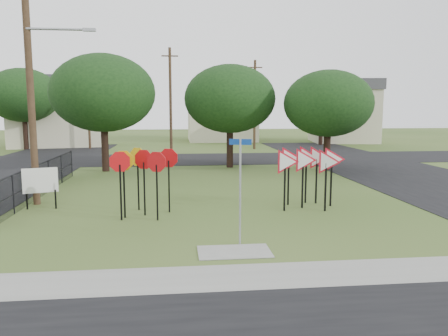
% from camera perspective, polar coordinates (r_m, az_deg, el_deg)
% --- Properties ---
extents(ground, '(140.00, 140.00, 0.00)m').
position_cam_1_polar(ground, '(14.49, 0.10, -7.91)').
color(ground, '#38521E').
extents(sidewalk, '(30.00, 1.60, 0.02)m').
position_cam_1_polar(sidewalk, '(10.53, 2.69, -14.00)').
color(sidewalk, gray).
rests_on(sidewalk, ground).
extents(planting_strip, '(30.00, 0.80, 0.02)m').
position_cam_1_polar(planting_strip, '(9.45, 3.87, -16.68)').
color(planting_strip, '#38521E').
rests_on(planting_strip, ground).
extents(street_right, '(8.00, 50.00, 0.02)m').
position_cam_1_polar(street_right, '(27.71, 23.10, -0.96)').
color(street_right, black).
rests_on(street_right, ground).
extents(street_far, '(60.00, 8.00, 0.02)m').
position_cam_1_polar(street_far, '(34.12, -3.60, 1.19)').
color(street_far, black).
rests_on(street_far, ground).
extents(curb_pad, '(2.00, 1.20, 0.02)m').
position_cam_1_polar(curb_pad, '(12.21, 1.37, -10.89)').
color(curb_pad, gray).
rests_on(curb_pad, ground).
extents(street_name_sign, '(0.62, 0.19, 3.07)m').
position_cam_1_polar(street_name_sign, '(12.43, 2.12, -2.24)').
color(street_name_sign, '#97999F').
rests_on(street_name_sign, ground).
extents(stop_sign_cluster, '(2.41, 2.07, 2.46)m').
position_cam_1_polar(stop_sign_cluster, '(16.10, -10.67, 0.17)').
color(stop_sign_cluster, black).
rests_on(stop_sign_cluster, ground).
extents(yield_sign_cluster, '(3.13, 1.96, 2.44)m').
position_cam_1_polar(yield_sign_cluster, '(17.65, 10.96, 0.73)').
color(yield_sign_cluster, black).
rests_on(yield_sign_cluster, ground).
extents(info_board, '(1.25, 0.42, 1.63)m').
position_cam_1_polar(info_board, '(18.46, -22.87, -1.69)').
color(info_board, black).
rests_on(info_board, ground).
extents(utility_pole_main, '(3.55, 0.33, 10.00)m').
position_cam_1_polar(utility_pole_main, '(19.27, -23.87, 10.98)').
color(utility_pole_main, '#483321').
rests_on(utility_pole_main, ground).
extents(far_pole_a, '(1.40, 0.24, 9.00)m').
position_cam_1_polar(far_pole_a, '(37.87, -7.00, 8.75)').
color(far_pole_a, '#483321').
rests_on(far_pole_a, ground).
extents(far_pole_b, '(1.40, 0.24, 8.50)m').
position_cam_1_polar(far_pole_b, '(42.54, 4.03, 8.34)').
color(far_pole_b, '#483321').
rests_on(far_pole_b, ground).
extents(far_pole_c, '(1.40, 0.24, 9.00)m').
position_cam_1_polar(far_pole_c, '(44.68, -17.32, 8.30)').
color(far_pole_c, '#483321').
rests_on(far_pole_c, ground).
extents(fence_run, '(0.05, 11.55, 1.50)m').
position_cam_1_polar(fence_run, '(21.24, -22.74, -1.31)').
color(fence_run, black).
rests_on(fence_run, ground).
extents(house_left, '(10.58, 8.88, 7.20)m').
position_cam_1_polar(house_left, '(49.46, -20.97, 6.96)').
color(house_left, beige).
rests_on(house_left, ground).
extents(house_mid, '(8.40, 8.40, 6.20)m').
position_cam_1_polar(house_mid, '(54.15, -0.35, 6.96)').
color(house_mid, beige).
rests_on(house_mid, ground).
extents(house_right, '(8.30, 8.30, 7.20)m').
position_cam_1_polar(house_right, '(53.55, 15.30, 7.22)').
color(house_right, beige).
rests_on(house_right, ground).
extents(tree_near_left, '(6.40, 6.40, 7.27)m').
position_cam_1_polar(tree_near_left, '(28.23, -15.52, 9.40)').
color(tree_near_left, black).
rests_on(tree_near_left, ground).
extents(tree_near_mid, '(6.00, 6.00, 6.80)m').
position_cam_1_polar(tree_near_mid, '(29.08, 0.78, 9.00)').
color(tree_near_mid, black).
rests_on(tree_near_mid, ground).
extents(tree_near_right, '(5.60, 5.60, 6.33)m').
position_cam_1_polar(tree_near_right, '(28.51, 13.47, 8.18)').
color(tree_near_right, black).
rests_on(tree_near_right, ground).
extents(tree_far_left, '(6.80, 6.80, 7.73)m').
position_cam_1_polar(tree_far_left, '(46.20, -24.76, 8.63)').
color(tree_far_left, black).
rests_on(tree_far_left, ground).
extents(tree_far_right, '(6.00, 6.00, 6.80)m').
position_cam_1_polar(tree_far_right, '(48.43, 12.63, 8.33)').
color(tree_far_right, black).
rests_on(tree_far_right, ground).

